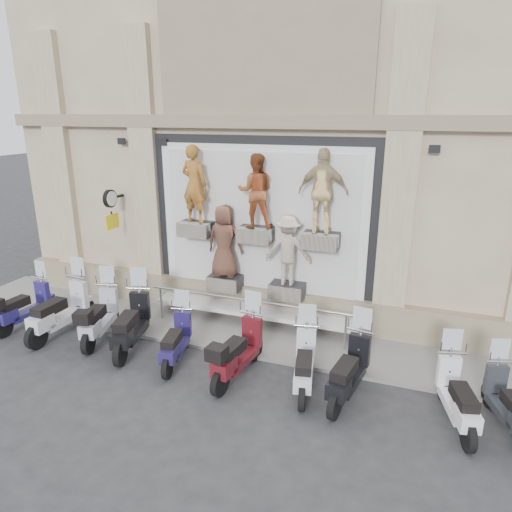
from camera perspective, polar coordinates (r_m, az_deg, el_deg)
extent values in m
plane|color=#2C2C2F|center=(9.39, -5.67, -15.09)|extent=(90.00, 90.00, 0.00)
cube|color=gray|center=(11.04, -0.93, -9.44)|extent=(16.00, 2.20, 0.08)
cube|color=black|center=(10.97, 0.61, 3.56)|extent=(5.60, 0.10, 4.30)
cube|color=white|center=(10.92, 0.50, 3.49)|extent=(5.10, 0.06, 3.90)
cube|color=white|center=(10.88, 0.43, 3.44)|extent=(4.70, 0.04, 3.60)
cube|color=white|center=(11.26, -0.12, -6.74)|extent=(5.10, 0.75, 0.10)
cube|color=#28282B|center=(11.26, -7.49, 3.39)|extent=(0.80, 0.50, 0.35)
imported|color=#B4722A|center=(11.05, -7.72, 8.91)|extent=(0.73, 0.53, 1.84)
cube|color=#28282B|center=(10.66, -0.05, 2.72)|extent=(0.80, 0.50, 0.35)
imported|color=brown|center=(10.44, -0.06, 8.12)|extent=(0.97, 0.86, 1.68)
cube|color=#28282B|center=(10.25, 8.12, 1.94)|extent=(0.80, 0.50, 0.35)
imported|color=#D6BD85|center=(10.01, 8.39, 7.98)|extent=(1.09, 0.47, 1.84)
cube|color=#28282B|center=(11.34, -3.86, -3.29)|extent=(0.80, 0.50, 0.35)
imported|color=brown|center=(11.01, -3.97, 1.88)|extent=(0.90, 0.62, 1.77)
cube|color=#28282B|center=(10.83, 3.94, -4.32)|extent=(0.80, 0.50, 0.35)
imported|color=beige|center=(10.50, 4.05, 0.76)|extent=(1.13, 0.74, 1.65)
cube|color=black|center=(12.48, -17.04, 7.09)|extent=(0.06, 0.56, 0.06)
cylinder|color=black|center=(12.27, -17.79, 6.85)|extent=(0.10, 0.46, 0.46)
cube|color=yellow|center=(12.39, -17.54, 4.13)|extent=(0.04, 0.50, 0.38)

